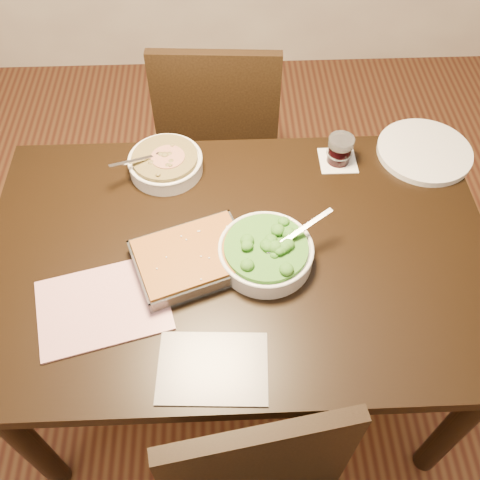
# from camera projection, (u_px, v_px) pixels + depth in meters

# --- Properties ---
(ground) EXTENTS (4.00, 4.00, 0.00)m
(ground) POSITION_uv_depth(u_px,v_px,m) (239.00, 367.00, 2.05)
(ground) COLOR #431E13
(ground) RESTS_ON ground
(table) EXTENTS (1.40, 0.90, 0.75)m
(table) POSITION_uv_depth(u_px,v_px,m) (239.00, 271.00, 1.53)
(table) COLOR black
(table) RESTS_ON ground
(magazine_a) EXTENTS (0.37, 0.31, 0.01)m
(magazine_a) POSITION_uv_depth(u_px,v_px,m) (103.00, 305.00, 1.35)
(magazine_a) COLOR #A52F48
(magazine_a) RESTS_ON table
(magazine_b) EXTENTS (0.27, 0.20, 0.00)m
(magazine_b) POSITION_uv_depth(u_px,v_px,m) (213.00, 368.00, 1.25)
(magazine_b) COLOR #282830
(magazine_b) RESTS_ON table
(coaster) EXTENTS (0.11, 0.11, 0.00)m
(coaster) POSITION_uv_depth(u_px,v_px,m) (338.00, 161.00, 1.67)
(coaster) COLOR white
(coaster) RESTS_ON table
(stew_bowl) EXTENTS (0.23, 0.23, 0.09)m
(stew_bowl) POSITION_uv_depth(u_px,v_px,m) (166.00, 163.00, 1.63)
(stew_bowl) COLOR white
(stew_bowl) RESTS_ON table
(broccoli_bowl) EXTENTS (0.27, 0.25, 0.10)m
(broccoli_bowl) POSITION_uv_depth(u_px,v_px,m) (266.00, 252.00, 1.41)
(broccoli_bowl) COLOR white
(broccoli_bowl) RESTS_ON table
(baking_dish) EXTENTS (0.35, 0.30, 0.05)m
(baking_dish) POSITION_uv_depth(u_px,v_px,m) (192.00, 259.00, 1.41)
(baking_dish) COLOR silver
(baking_dish) RESTS_ON table
(wine_tumbler) EXTENTS (0.08, 0.08, 0.09)m
(wine_tumbler) POSITION_uv_depth(u_px,v_px,m) (340.00, 149.00, 1.64)
(wine_tumbler) COLOR black
(wine_tumbler) RESTS_ON coaster
(dinner_plate) EXTENTS (0.30, 0.30, 0.02)m
(dinner_plate) POSITION_uv_depth(u_px,v_px,m) (424.00, 151.00, 1.69)
(dinner_plate) COLOR silver
(dinner_plate) RESTS_ON table
(chair_far) EXTENTS (0.47, 0.47, 0.95)m
(chair_far) POSITION_uv_depth(u_px,v_px,m) (219.00, 129.00, 2.10)
(chair_far) COLOR black
(chair_far) RESTS_ON ground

